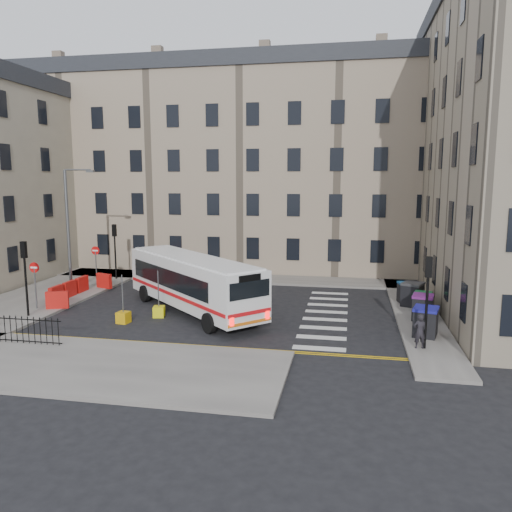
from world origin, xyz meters
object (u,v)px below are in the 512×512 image
(wheelie_bin_a, at_px, (425,321))
(wheelie_bin_c, at_px, (422,303))
(bollard_yellow, at_px, (123,317))
(bus, at_px, (192,281))
(wheelie_bin_b, at_px, (423,307))
(pedestrian, at_px, (420,331))
(bollard_chevron, at_px, (159,312))
(wheelie_bin_d, at_px, (412,294))
(wheelie_bin_e, at_px, (407,293))
(streetlamp, at_px, (68,229))

(wheelie_bin_a, distance_m, wheelie_bin_c, 4.24)
(wheelie_bin_c, distance_m, bollard_yellow, 16.37)
(bus, bearing_deg, wheelie_bin_c, -39.25)
(wheelie_bin_b, distance_m, pedestrian, 4.85)
(wheelie_bin_c, bearing_deg, wheelie_bin_b, -81.10)
(wheelie_bin_c, xyz_separation_m, bollard_yellow, (-15.75, -4.45, -0.44))
(wheelie_bin_b, bearing_deg, bollard_chevron, -161.26)
(wheelie_bin_d, relative_size, wheelie_bin_e, 1.25)
(wheelie_bin_d, distance_m, bollard_yellow, 16.56)
(wheelie_bin_b, distance_m, wheelie_bin_d, 2.96)
(pedestrian, bearing_deg, bus, -26.93)
(bollard_chevron, bearing_deg, bus, 42.77)
(wheelie_bin_b, relative_size, wheelie_bin_e, 1.10)
(wheelie_bin_a, distance_m, bollard_chevron, 13.99)
(wheelie_bin_a, height_order, wheelie_bin_b, wheelie_bin_a)
(bus, bearing_deg, wheelie_bin_d, -31.88)
(wheelie_bin_c, bearing_deg, bollard_yellow, -148.37)
(streetlamp, relative_size, wheelie_bin_e, 6.38)
(streetlamp, xyz_separation_m, pedestrian, (21.37, -7.54, -3.42))
(pedestrian, xyz_separation_m, bollard_chevron, (-13.42, 3.14, -0.62))
(bus, height_order, pedestrian, bus)
(wheelie_bin_a, relative_size, bollard_chevron, 2.49)
(wheelie_bin_a, height_order, bollard_yellow, wheelie_bin_a)
(bollard_chevron, bearing_deg, pedestrian, -13.19)
(bollard_yellow, bearing_deg, wheelie_bin_a, 0.87)
(wheelie_bin_c, height_order, bollard_yellow, wheelie_bin_c)
(wheelie_bin_c, height_order, wheelie_bin_d, wheelie_bin_d)
(wheelie_bin_a, xyz_separation_m, wheelie_bin_c, (0.41, 4.21, -0.11))
(pedestrian, height_order, bollard_chevron, pedestrian)
(wheelie_bin_e, bearing_deg, streetlamp, 172.14)
(wheelie_bin_e, bearing_deg, pedestrian, -102.37)
(streetlamp, bearing_deg, pedestrian, -19.45)
(wheelie_bin_a, bearing_deg, bus, -177.38)
(wheelie_bin_e, bearing_deg, wheelie_bin_a, -98.57)
(wheelie_bin_e, distance_m, bollard_yellow, 16.60)
(wheelie_bin_c, relative_size, wheelie_bin_e, 1.00)
(wheelie_bin_b, bearing_deg, bus, -166.74)
(wheelie_bin_a, bearing_deg, bollard_chevron, -170.50)
(bus, relative_size, wheelie_bin_d, 6.31)
(wheelie_bin_a, distance_m, wheelie_bin_b, 2.89)
(bollard_chevron, bearing_deg, wheelie_bin_d, 18.21)
(wheelie_bin_a, relative_size, wheelie_bin_c, 1.16)
(wheelie_bin_a, relative_size, bollard_yellow, 2.49)
(wheelie_bin_a, bearing_deg, bollard_yellow, -164.56)
(streetlamp, height_order, wheelie_bin_a, streetlamp)
(wheelie_bin_a, xyz_separation_m, wheelie_bin_b, (0.25, 2.88, -0.02))
(bollard_yellow, bearing_deg, wheelie_bin_e, 24.04)
(streetlamp, relative_size, bus, 0.81)
(bus, relative_size, bollard_yellow, 16.81)
(pedestrian, relative_size, bollard_chevron, 2.57)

